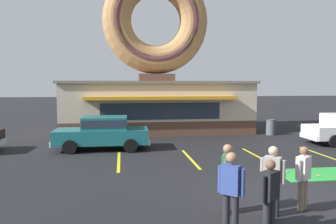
{
  "coord_description": "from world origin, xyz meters",
  "views": [
    {
      "loc": [
        -4.78,
        -8.35,
        3.12
      ],
      "look_at": [
        -2.91,
        5.0,
        2.0
      ],
      "focal_mm": 35.0,
      "sensor_mm": 36.0,
      "label": 1
    }
  ],
  "objects_px": {
    "pedestrian_hooded_kid": "(303,175)",
    "trash_bin": "(271,127)",
    "car_teal": "(103,132)",
    "golf_ball": "(306,174)",
    "pedestrian_blue_sweater_man": "(227,175)",
    "pedestrian_leather_jacket_man": "(231,189)",
    "pedestrian_clipboard_woman": "(270,194)",
    "pedestrian_beanie_man": "(272,177)"
  },
  "relations": [
    {
      "from": "pedestrian_blue_sweater_man",
      "to": "trash_bin",
      "type": "height_order",
      "value": "pedestrian_blue_sweater_man"
    },
    {
      "from": "golf_ball",
      "to": "pedestrian_clipboard_woman",
      "type": "bearing_deg",
      "value": -128.42
    },
    {
      "from": "pedestrian_hooded_kid",
      "to": "trash_bin",
      "type": "bearing_deg",
      "value": 68.07
    },
    {
      "from": "car_teal",
      "to": "trash_bin",
      "type": "distance_m",
      "value": 10.65
    },
    {
      "from": "golf_ball",
      "to": "pedestrian_leather_jacket_man",
      "type": "distance_m",
      "value": 5.66
    },
    {
      "from": "car_teal",
      "to": "pedestrian_beanie_man",
      "type": "bearing_deg",
      "value": -62.98
    },
    {
      "from": "golf_ball",
      "to": "pedestrian_blue_sweater_man",
      "type": "height_order",
      "value": "pedestrian_blue_sweater_man"
    },
    {
      "from": "trash_bin",
      "to": "pedestrian_clipboard_woman",
      "type": "bearing_deg",
      "value": -115.49
    },
    {
      "from": "pedestrian_hooded_kid",
      "to": "car_teal",
      "type": "bearing_deg",
      "value": 122.4
    },
    {
      "from": "pedestrian_beanie_man",
      "to": "car_teal",
      "type": "bearing_deg",
      "value": 117.02
    },
    {
      "from": "car_teal",
      "to": "pedestrian_blue_sweater_man",
      "type": "relative_size",
      "value": 2.7
    },
    {
      "from": "car_teal",
      "to": "pedestrian_clipboard_woman",
      "type": "distance_m",
      "value": 10.49
    },
    {
      "from": "pedestrian_hooded_kid",
      "to": "trash_bin",
      "type": "height_order",
      "value": "pedestrian_hooded_kid"
    },
    {
      "from": "trash_bin",
      "to": "pedestrian_hooded_kid",
      "type": "bearing_deg",
      "value": -111.93
    },
    {
      "from": "pedestrian_hooded_kid",
      "to": "pedestrian_clipboard_woman",
      "type": "height_order",
      "value": "pedestrian_clipboard_woman"
    },
    {
      "from": "pedestrian_blue_sweater_man",
      "to": "trash_bin",
      "type": "bearing_deg",
      "value": 60.33
    },
    {
      "from": "pedestrian_blue_sweater_man",
      "to": "pedestrian_beanie_man",
      "type": "xyz_separation_m",
      "value": [
        1.02,
        -0.29,
        -0.01
      ]
    },
    {
      "from": "pedestrian_leather_jacket_man",
      "to": "pedestrian_beanie_man",
      "type": "height_order",
      "value": "pedestrian_leather_jacket_man"
    },
    {
      "from": "pedestrian_hooded_kid",
      "to": "pedestrian_leather_jacket_man",
      "type": "bearing_deg",
      "value": -154.95
    },
    {
      "from": "car_teal",
      "to": "pedestrian_beanie_man",
      "type": "distance_m",
      "value": 9.78
    },
    {
      "from": "pedestrian_hooded_kid",
      "to": "pedestrian_beanie_man",
      "type": "distance_m",
      "value": 0.96
    },
    {
      "from": "car_teal",
      "to": "pedestrian_leather_jacket_man",
      "type": "relative_size",
      "value": 2.65
    },
    {
      "from": "car_teal",
      "to": "golf_ball",
      "type": "bearing_deg",
      "value": -38.08
    },
    {
      "from": "pedestrian_blue_sweater_man",
      "to": "pedestrian_leather_jacket_man",
      "type": "relative_size",
      "value": 0.98
    },
    {
      "from": "pedestrian_clipboard_woman",
      "to": "pedestrian_beanie_man",
      "type": "bearing_deg",
      "value": 61.72
    },
    {
      "from": "car_teal",
      "to": "trash_bin",
      "type": "height_order",
      "value": "car_teal"
    },
    {
      "from": "pedestrian_blue_sweater_man",
      "to": "golf_ball",
      "type": "bearing_deg",
      "value": 36.99
    },
    {
      "from": "trash_bin",
      "to": "pedestrian_beanie_man",
      "type": "bearing_deg",
      "value": -115.25
    },
    {
      "from": "pedestrian_hooded_kid",
      "to": "pedestrian_beanie_man",
      "type": "bearing_deg",
      "value": -165.16
    },
    {
      "from": "pedestrian_leather_jacket_man",
      "to": "trash_bin",
      "type": "bearing_deg",
      "value": 61.48
    },
    {
      "from": "golf_ball",
      "to": "pedestrian_beanie_man",
      "type": "xyz_separation_m",
      "value": [
        -2.72,
        -3.1,
        0.88
      ]
    },
    {
      "from": "pedestrian_blue_sweater_man",
      "to": "pedestrian_leather_jacket_man",
      "type": "distance_m",
      "value": 1.11
    },
    {
      "from": "car_teal",
      "to": "pedestrian_blue_sweater_man",
      "type": "xyz_separation_m",
      "value": [
        3.43,
        -8.43,
        0.07
      ]
    },
    {
      "from": "trash_bin",
      "to": "golf_ball",
      "type": "bearing_deg",
      "value": -108.3
    },
    {
      "from": "car_teal",
      "to": "pedestrian_blue_sweater_man",
      "type": "bearing_deg",
      "value": -67.87
    },
    {
      "from": "golf_ball",
      "to": "pedestrian_beanie_man",
      "type": "relative_size",
      "value": 0.03
    },
    {
      "from": "pedestrian_blue_sweater_man",
      "to": "pedestrian_hooded_kid",
      "type": "distance_m",
      "value": 1.95
    },
    {
      "from": "pedestrian_blue_sweater_man",
      "to": "pedestrian_beanie_man",
      "type": "distance_m",
      "value": 1.06
    },
    {
      "from": "golf_ball",
      "to": "pedestrian_clipboard_woman",
      "type": "xyz_separation_m",
      "value": [
        -3.27,
        -4.12,
        0.84
      ]
    },
    {
      "from": "pedestrian_blue_sweater_man",
      "to": "pedestrian_leather_jacket_man",
      "type": "bearing_deg",
      "value": -104.37
    },
    {
      "from": "golf_ball",
      "to": "car_teal",
      "type": "height_order",
      "value": "car_teal"
    },
    {
      "from": "pedestrian_beanie_man",
      "to": "trash_bin",
      "type": "bearing_deg",
      "value": 64.75
    }
  ]
}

